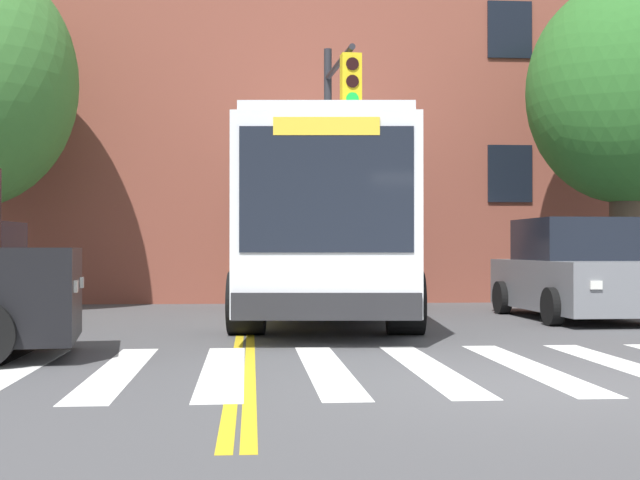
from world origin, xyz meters
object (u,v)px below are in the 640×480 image
object	(u,v)px
traffic_light_overhead	(337,134)
street_tree_curbside_large	(624,94)
city_bus	(326,224)
car_red_behind_bus	(338,264)
car_grey_far_lane	(574,274)

from	to	relation	value
traffic_light_overhead	street_tree_curbside_large	bearing A→B (deg)	13.43
city_bus	car_red_behind_bus	bearing A→B (deg)	82.98
car_red_behind_bus	traffic_light_overhead	distance (m)	9.37
city_bus	car_grey_far_lane	bearing A→B (deg)	-7.06
car_red_behind_bus	city_bus	bearing A→B (deg)	-97.02
city_bus	car_red_behind_bus	size ratio (longest dim) A/B	2.17
city_bus	car_grey_far_lane	distance (m)	4.76
car_grey_far_lane	city_bus	bearing A→B (deg)	172.94
city_bus	traffic_light_overhead	xyz separation A→B (m)	(0.21, -0.08, 1.72)
city_bus	street_tree_curbside_large	size ratio (longest dim) A/B	1.52
car_grey_far_lane	street_tree_curbside_large	size ratio (longest dim) A/B	0.65
city_bus	street_tree_curbside_large	world-z (taller)	street_tree_curbside_large
car_grey_far_lane	street_tree_curbside_large	xyz separation A→B (m)	(1.85, 1.99, 3.76)
car_red_behind_bus	street_tree_curbside_large	xyz separation A→B (m)	(5.39, -7.45, 3.73)
car_grey_far_lane	car_red_behind_bus	world-z (taller)	car_red_behind_bus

